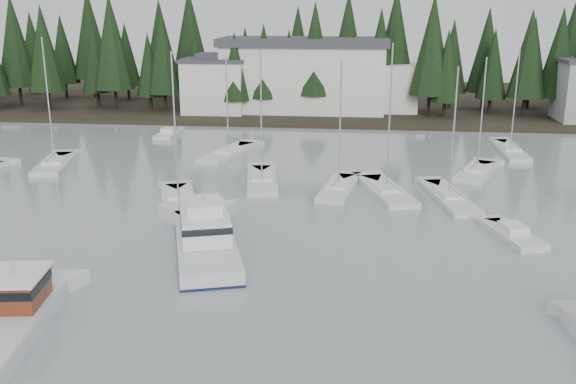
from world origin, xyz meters
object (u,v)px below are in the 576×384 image
(harbor_inn, at_px, (317,76))
(sailboat_2, at_px, (386,193))
(sailboat_7, at_px, (510,152))
(sailboat_13, at_px, (449,199))
(sailboat_10, at_px, (179,201))
(runabout_1, at_px, (512,236))
(sailboat_5, at_px, (228,155))
(runabout_3, at_px, (168,135))
(house_west, at_px, (215,85))
(lobster_boat_brown, at_px, (3,324))
(cabin_cruiser_center, at_px, (205,240))
(sailboat_12, at_px, (339,190))
(sailboat_0, at_px, (262,182))
(sailboat_8, at_px, (55,165))
(sailboat_11, at_px, (477,174))

(harbor_inn, height_order, sailboat_2, sailboat_2)
(sailboat_7, height_order, sailboat_13, sailboat_7)
(sailboat_10, distance_m, runabout_1, 26.80)
(sailboat_7, bearing_deg, sailboat_5, 98.36)
(harbor_inn, xyz_separation_m, sailboat_5, (-7.85, -29.30, -5.72))
(sailboat_2, xyz_separation_m, runabout_3, (-26.72, 23.29, 0.06))
(house_west, bearing_deg, lobster_boat_brown, -86.52)
(cabin_cruiser_center, xyz_separation_m, sailboat_5, (-4.29, 28.67, -0.75))
(sailboat_2, height_order, sailboat_12, sailboat_2)
(sailboat_10, bearing_deg, sailboat_0, -60.72)
(lobster_boat_brown, bearing_deg, sailboat_0, -24.14)
(sailboat_7, relative_size, sailboat_8, 0.89)
(lobster_boat_brown, bearing_deg, sailboat_10, -14.25)
(house_west, bearing_deg, harbor_inn, 12.52)
(sailboat_11, relative_size, runabout_1, 1.84)
(sailboat_8, bearing_deg, sailboat_7, -88.45)
(sailboat_13, bearing_deg, sailboat_5, 45.02)
(sailboat_10, relative_size, sailboat_13, 1.11)
(sailboat_5, xyz_separation_m, sailboat_7, (31.39, 4.77, 0.01))
(sailboat_10, distance_m, sailboat_11, 29.37)
(sailboat_13, relative_size, runabout_1, 1.82)
(harbor_inn, relative_size, sailboat_8, 2.18)
(sailboat_5, xyz_separation_m, sailboat_12, (12.70, -12.96, 0.02))
(sailboat_12, bearing_deg, sailboat_0, 83.83)
(cabin_cruiser_center, bearing_deg, harbor_inn, -20.79)
(sailboat_8, distance_m, sailboat_12, 30.10)
(cabin_cruiser_center, bearing_deg, sailboat_0, -21.06)
(sailboat_10, distance_m, sailboat_13, 23.02)
(cabin_cruiser_center, distance_m, sailboat_0, 17.67)
(sailboat_10, height_order, sailboat_13, sailboat_10)
(house_west, xyz_separation_m, cabin_cruiser_center, (11.48, -54.63, -3.85))
(sailboat_10, bearing_deg, cabin_cruiser_center, -174.17)
(lobster_boat_brown, xyz_separation_m, sailboat_0, (8.56, 30.07, -0.52))
(sailboat_0, distance_m, runabout_1, 23.72)
(runabout_1, bearing_deg, sailboat_7, -29.04)
(sailboat_2, bearing_deg, lobster_boat_brown, 127.74)
(sailboat_2, xyz_separation_m, sailboat_7, (14.47, 18.19, -0.01))
(sailboat_13, distance_m, runabout_3, 40.37)
(lobster_boat_brown, xyz_separation_m, sailboat_11, (29.14, 35.53, -0.52))
(harbor_inn, bearing_deg, house_west, -167.48)
(sailboat_7, xyz_separation_m, sailboat_8, (-48.21, -11.83, 0.01))
(cabin_cruiser_center, bearing_deg, sailboat_5, -8.77)
(harbor_inn, relative_size, runabout_1, 4.56)
(lobster_boat_brown, distance_m, sailboat_7, 57.41)
(cabin_cruiser_center, bearing_deg, sailboat_12, -45.44)
(sailboat_0, bearing_deg, runabout_1, -131.70)
(cabin_cruiser_center, height_order, runabout_3, cabin_cruiser_center)
(lobster_boat_brown, relative_size, sailboat_5, 0.94)
(sailboat_11, bearing_deg, sailboat_12, 141.04)
(sailboat_8, bearing_deg, sailboat_12, -113.54)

